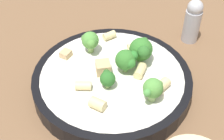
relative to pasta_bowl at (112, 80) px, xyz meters
The scene contains 16 objects.
ground_plane 0.02m from the pasta_bowl, ahead, with size 2.00×2.00×0.00m, color brown.
pasta_bowl is the anchor object (origin of this frame).
broccoli_floret_0 0.04m from the pasta_bowl, 140.84° to the right, with size 0.02×0.03×0.03m.
broccoli_floret_1 0.07m from the pasta_bowl, ahead, with size 0.04×0.04×0.04m.
broccoli_floret_2 0.04m from the pasta_bowl, 17.99° to the right, with size 0.04×0.04×0.04m.
broccoli_floret_3 0.09m from the pasta_bowl, 78.70° to the right, with size 0.03×0.03×0.04m.
broccoli_floret_4 0.08m from the pasta_bowl, 86.57° to the left, with size 0.03×0.03×0.04m.
rigatoni_0 0.10m from the pasta_bowl, 56.74° to the left, with size 0.01×0.01×0.02m, color beige.
rigatoni_1 0.08m from the pasta_bowl, 21.74° to the left, with size 0.01×0.01×0.03m, color beige.
rigatoni_2 0.08m from the pasta_bowl, 142.57° to the right, with size 0.02×0.02×0.02m, color beige.
rigatoni_3 0.05m from the pasta_bowl, 34.86° to the right, with size 0.01×0.01×0.03m, color beige.
rigatoni_4 0.06m from the pasta_bowl, behind, with size 0.01×0.01×0.02m, color beige.
rigatoni_5 0.09m from the pasta_bowl, 59.51° to the right, with size 0.02×0.02×0.03m, color beige.
chicken_chunk_0 0.03m from the pasta_bowl, 120.94° to the left, with size 0.02×0.02×0.02m, color tan.
chicken_chunk_1 0.09m from the pasta_bowl, 113.81° to the left, with size 0.02×0.02×0.01m, color tan.
pepper_shaker 0.21m from the pasta_bowl, ahead, with size 0.03×0.03×0.09m.
Camera 1 is at (-0.22, -0.30, 0.38)m, focal length 50.00 mm.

